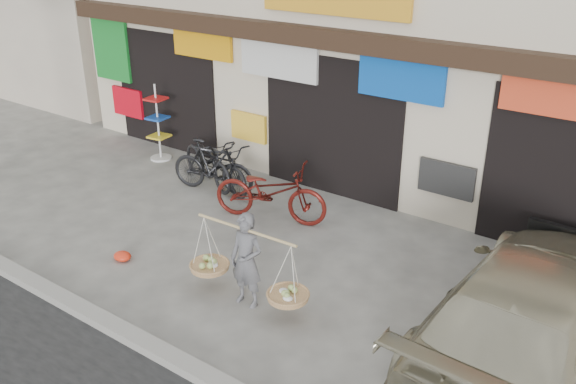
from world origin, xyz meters
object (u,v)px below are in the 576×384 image
Objects in this scene: street_vendor at (247,265)px; display_rack at (159,130)px; bike_2 at (270,192)px; bike_0 at (208,160)px; bike_3 at (223,164)px; suv at (537,310)px; bike_1 at (213,166)px.

street_vendor is 6.15m from display_rack.
bike_0 is at bearing 56.95° from bike_2.
street_vendor is at bearing -167.08° from bike_2.
suv reaches higher than bike_3.
suv is at bearing -120.57° from bike_2.
street_vendor is 0.92× the size of bike_2.
bike_0 is 0.40m from bike_3.
street_vendor is 2.66m from bike_2.
display_rack is at bearing 145.95° from street_vendor.
bike_2 reaches higher than bike_3.
bike_2 is (1.69, -0.33, 0.01)m from bike_1.
bike_2 is at bearing 118.17° from street_vendor.
bike_2 is at bearing -11.32° from suv.
bike_1 is at bearing -16.43° from display_rack.
bike_0 is 1.08× the size of bike_1.
street_vendor reaches higher than bike_3.
bike_3 is at bearing -12.87° from suv.
bike_1 reaches higher than bike_0.
display_rack is (-5.21, 3.27, 0.06)m from street_vendor.
suv is (3.59, 1.12, 0.08)m from street_vendor.
display_rack reaches higher than suv.
bike_0 is 1.11× the size of display_rack.
bike_3 is 0.38× the size of suv.
suv is 2.92× the size of display_rack.
street_vendor is 0.38× the size of suv.
street_vendor is at bearing -113.38° from bike_3.
display_rack is at bearing 61.90° from bike_1.
bike_0 is 0.38× the size of suv.
display_rack is (-2.23, 0.39, 0.19)m from bike_3.
bike_0 is at bearing 110.62° from bike_3.
bike_3 is (-2.98, 2.88, -0.13)m from street_vendor.
bike_0 is 1.00× the size of bike_3.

